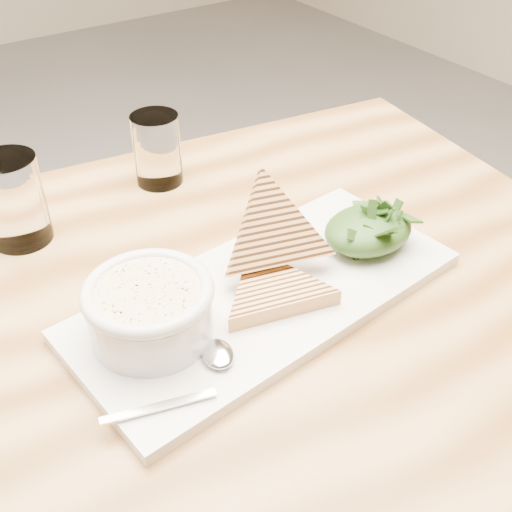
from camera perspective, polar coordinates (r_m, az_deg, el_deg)
table_top at (r=0.74m, az=-8.11°, el=-6.06°), size 1.20×0.88×0.04m
table_leg_br at (r=1.40m, az=5.58°, el=-1.63°), size 0.06×0.06×0.71m
platter at (r=0.73m, az=0.89°, el=-3.47°), size 0.46×0.24×0.01m
soup_bowl at (r=0.66m, az=-9.34°, el=-5.22°), size 0.13×0.13×0.05m
soup at (r=0.64m, az=-9.60°, el=-3.24°), size 0.11×0.11×0.01m
bowl_rim at (r=0.64m, az=-9.62°, el=-3.11°), size 0.13×0.13×0.01m
sandwich_flat at (r=0.71m, az=1.53°, el=-3.07°), size 0.18×0.18×0.02m
sandwich_lean at (r=0.72m, az=1.60°, el=2.02°), size 0.19×0.19×0.17m
salad_base at (r=0.79m, az=9.94°, el=2.32°), size 0.12×0.09×0.04m
arugula_pile at (r=0.78m, az=9.98°, el=2.61°), size 0.11×0.10×0.05m
spoon_bowl at (r=0.64m, az=-3.43°, el=-8.66°), size 0.04×0.05×0.01m
spoon_handle at (r=0.61m, az=-8.64°, el=-13.09°), size 0.11×0.04×0.00m
glass_near at (r=0.85m, az=-20.72°, el=4.64°), size 0.08×0.08×0.12m
glass_far at (r=0.93m, az=-8.78°, el=9.35°), size 0.07×0.07×0.10m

